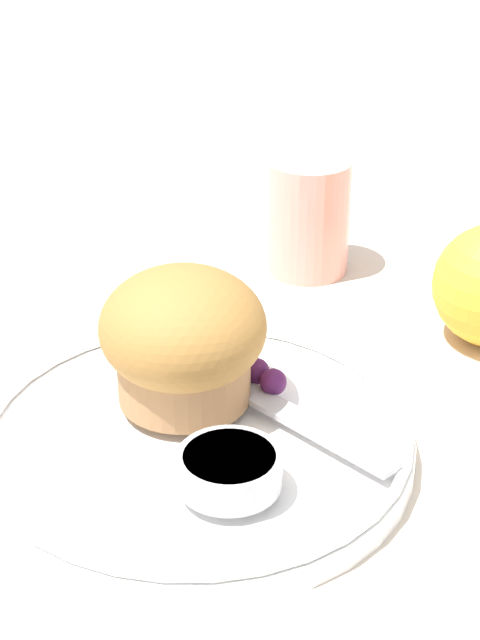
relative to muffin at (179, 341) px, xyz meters
The scene contains 7 objects.
ground_plane 0.06m from the muffin, 19.97° to the left, with size 3.00×3.00×0.00m, color beige.
plate 0.06m from the muffin, 19.18° to the right, with size 0.24×0.24×0.02m.
muffin is the anchor object (origin of this frame).
cream_ramekin 0.09m from the muffin, 19.50° to the right, with size 0.05×0.05×0.02m.
berry_pair 0.06m from the muffin, 63.35° to the left, with size 0.03×0.02×0.02m.
butter_knife 0.06m from the muffin, 42.29° to the left, with size 0.18×0.03×0.00m.
juice_glass 0.22m from the muffin, 118.36° to the left, with size 0.06×0.06×0.09m.
Camera 1 is at (0.40, -0.30, 0.36)m, focal length 60.00 mm.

